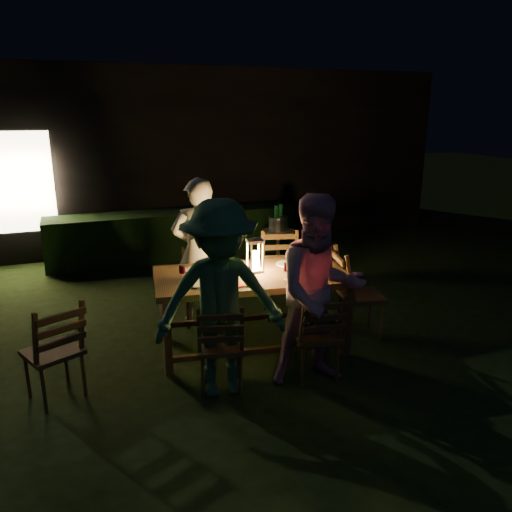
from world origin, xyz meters
name	(u,v)px	position (x,y,z in m)	size (l,w,h in m)	color
garden_envelope	(171,153)	(-0.01, 6.15, 1.58)	(40.00, 40.00, 3.20)	black
dining_table	(251,281)	(-0.44, 0.04, 0.75)	(2.11, 1.25, 0.83)	#4E2F1A
chair_near_left	(221,361)	(-0.99, -0.66, 0.28)	(0.50, 0.53, 0.91)	#4E2F1A
chair_near_right	(315,350)	(-0.09, -0.78, 0.28)	(0.47, 0.50, 0.93)	#4E2F1A
chair_far_left	(201,300)	(-0.78, 0.86, 0.28)	(0.49, 0.51, 0.92)	#4E2F1A
chair_far_right	(282,290)	(0.22, 0.73, 0.32)	(0.58, 0.61, 1.06)	#4E2F1A
chair_end	(358,309)	(0.78, -0.12, 0.32)	(0.60, 0.57, 1.05)	#4E2F1A
chair_spare	(56,368)	(-2.39, -0.31, 0.29)	(0.59, 0.61, 0.97)	#4E2F1A
person_house_side	(199,251)	(-0.77, 0.91, 0.87)	(0.63, 0.42, 1.74)	beige
person_opp_right	(319,292)	(-0.10, -0.83, 0.89)	(0.86, 0.67, 1.78)	#CC8CA6
person_opp_left	(221,300)	(-0.99, -0.71, 0.88)	(1.14, 0.66, 1.77)	#356B45
lantern	(255,257)	(-0.38, 0.08, 0.99)	(0.16, 0.16, 0.35)	white
plate_far_left	(196,270)	(-0.95, 0.33, 0.84)	(0.25, 0.25, 0.01)	white
plate_near_left	(201,284)	(-1.01, -0.10, 0.84)	(0.25, 0.25, 0.01)	white
plate_far_right	(287,264)	(0.04, 0.20, 0.84)	(0.25, 0.25, 0.01)	white
plate_near_right	(299,276)	(-0.02, -0.24, 0.84)	(0.25, 0.25, 0.01)	white
wineglass_a	(219,260)	(-0.70, 0.36, 0.92)	(0.06, 0.06, 0.18)	#59070F
wineglass_b	(182,274)	(-1.17, 0.02, 0.92)	(0.06, 0.06, 0.18)	#59070F
wineglass_c	(287,272)	(-0.18, -0.28, 0.92)	(0.06, 0.06, 0.18)	#59070F
wineglass_d	(303,257)	(0.20, 0.13, 0.92)	(0.06, 0.06, 0.18)	#59070F
wineglass_e	(248,275)	(-0.58, -0.24, 0.92)	(0.06, 0.06, 0.18)	silver
bottle_table	(228,262)	(-0.68, 0.07, 0.97)	(0.07, 0.07, 0.28)	#0F471E
napkin_left	(243,284)	(-0.63, -0.26, 0.83)	(0.18, 0.14, 0.01)	red
napkin_right	(311,278)	(0.07, -0.33, 0.83)	(0.18, 0.14, 0.01)	red
phone	(195,287)	(-1.09, -0.17, 0.83)	(0.14, 0.07, 0.01)	black
side_table	(278,235)	(0.86, 2.36, 0.59)	(0.50, 0.50, 0.67)	brown
ice_bucket	(278,223)	(0.86, 2.36, 0.78)	(0.30, 0.30, 0.22)	#A5A8AD
bottle_bucket_a	(276,221)	(0.81, 2.32, 0.83)	(0.07, 0.07, 0.32)	#0F471E
bottle_bucket_b	(280,219)	(0.91, 2.40, 0.83)	(0.07, 0.07, 0.32)	#0F471E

